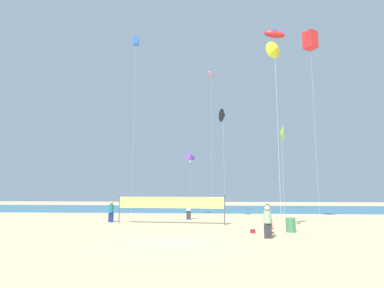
{
  "coord_description": "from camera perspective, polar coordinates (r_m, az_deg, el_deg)",
  "views": [
    {
      "loc": [
        2.45,
        -17.59,
        2.74
      ],
      "look_at": [
        0.52,
        7.54,
        6.29
      ],
      "focal_mm": 30.63,
      "sensor_mm": 36.0,
      "label": 1
    }
  ],
  "objects": [
    {
      "name": "kite_lime_delta",
      "position": [
        24.27,
        15.33,
        1.68
      ],
      "size": [
        0.58,
        1.34,
        7.37
      ],
      "color": "silver",
      "rests_on": "ground"
    },
    {
      "name": "ground_plane",
      "position": [
        17.97,
        -3.65,
        -16.78
      ],
      "size": [
        120.0,
        120.0,
        0.0
      ],
      "primitive_type": "plane",
      "color": "#D1BC89"
    },
    {
      "name": "kite_red_inflatable",
      "position": [
        41.96,
        14.15,
        18.04
      ],
      "size": [
        2.59,
        0.95,
        21.69
      ],
      "color": "silver",
      "rests_on": "ground"
    },
    {
      "name": "kite_red_box",
      "position": [
        31.34,
        19.89,
        16.59
      ],
      "size": [
        1.31,
        1.31,
        16.3
      ],
      "color": "silver",
      "rests_on": "ground"
    },
    {
      "name": "kite_pink_inflatable",
      "position": [
        39.64,
        3.3,
        11.82
      ],
      "size": [
        0.94,
        1.58,
        16.67
      ],
      "color": "silver",
      "rests_on": "ground"
    },
    {
      "name": "beachgoer_white_shirt",
      "position": [
        31.5,
        -0.59,
        -11.28
      ],
      "size": [
        0.41,
        0.41,
        1.78
      ],
      "rotation": [
        0.0,
        0.0,
        3.92
      ],
      "color": "#2D2D33",
      "rests_on": "ground"
    },
    {
      "name": "beach_handbag",
      "position": [
        22.02,
        10.53,
        -14.72
      ],
      "size": [
        0.3,
        0.15,
        0.24
      ],
      "primitive_type": "cube",
      "color": "maroon",
      "rests_on": "ground"
    },
    {
      "name": "trash_barrel",
      "position": [
        23.03,
        16.81,
        -13.36
      ],
      "size": [
        0.61,
        0.61,
        0.92
      ],
      "primitive_type": "cylinder",
      "color": "#3F7F4C",
      "rests_on": "ground"
    },
    {
      "name": "kite_violet_tube",
      "position": [
        36.53,
        -0.33,
        -2.36
      ],
      "size": [
        0.92,
        2.38,
        6.67
      ],
      "color": "silver",
      "rests_on": "ground"
    },
    {
      "name": "beachgoer_charcoal_shirt",
      "position": [
        31.32,
        13.01,
        -11.19
      ],
      "size": [
        0.38,
        0.38,
        1.68
      ],
      "rotation": [
        0.0,
        0.0,
        1.57
      ],
      "color": "#99B28C",
      "rests_on": "ground"
    },
    {
      "name": "beachgoer_teal_shirt",
      "position": [
        29.8,
        -13.9,
        -11.24
      ],
      "size": [
        0.41,
        0.41,
        1.77
      ],
      "rotation": [
        0.0,
        0.0,
        5.33
      ],
      "color": "navy",
      "rests_on": "ground"
    },
    {
      "name": "volleyball_net",
      "position": [
        27.25,
        -3.79,
        -10.31
      ],
      "size": [
        8.86,
        0.98,
        2.4
      ],
      "color": "#4C4C51",
      "rests_on": "ground"
    },
    {
      "name": "kite_yellow_delta",
      "position": [
        23.12,
        14.21,
        15.74
      ],
      "size": [
        1.19,
        0.89,
        12.55
      ],
      "color": "silver",
      "rests_on": "ground"
    },
    {
      "name": "beachgoer_sage_shirt",
      "position": [
        19.86,
        13.03,
        -12.86
      ],
      "size": [
        0.43,
        0.43,
        1.87
      ],
      "rotation": [
        0.0,
        0.0,
        0.15
      ],
      "color": "#2D2D33",
      "rests_on": "ground"
    },
    {
      "name": "kite_blue_box",
      "position": [
        38.45,
        -9.74,
        17.12
      ],
      "size": [
        0.61,
        0.61,
        19.54
      ],
      "color": "silver",
      "rests_on": "ground"
    },
    {
      "name": "ocean_band",
      "position": [
        49.48,
        1.59,
        -11.19
      ],
      "size": [
        120.0,
        20.0,
        0.01
      ],
      "primitive_type": "cube",
      "color": "teal",
      "rests_on": "ground"
    },
    {
      "name": "folding_beach_chair",
      "position": [
        22.1,
        13.19,
        -13.72
      ],
      "size": [
        0.52,
        0.65,
        0.89
      ],
      "rotation": [
        0.0,
        0.0,
        0.47
      ],
      "color": "red",
      "rests_on": "ground"
    },
    {
      "name": "kite_black_delta",
      "position": [
        32.07,
        5.48,
        4.97
      ],
      "size": [
        0.89,
        1.36,
        10.59
      ],
      "color": "silver",
      "rests_on": "ground"
    }
  ]
}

